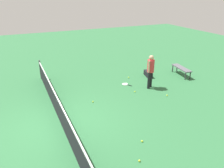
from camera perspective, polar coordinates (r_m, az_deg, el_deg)
ground_plane at (r=8.65m, az=-12.90°, el=-9.80°), size 40.00×40.00×0.00m
court_net at (r=8.40m, az=-13.20°, el=-6.92°), size 10.09×0.09×1.07m
player_near_side at (r=11.15m, az=9.85°, el=3.83°), size 0.47×0.49×1.70m
tennis_racket_near_player at (r=11.75m, az=3.47°, el=-0.05°), size 0.59×0.43×0.03m
tennis_ball_near_player at (r=9.92m, az=-4.91°, el=-4.55°), size 0.07×0.07×0.07m
tennis_ball_by_net at (r=6.87m, az=7.00°, el=-18.91°), size 0.07×0.07×0.07m
tennis_ball_midcourt at (r=10.77m, az=13.91°, el=-2.84°), size 0.07×0.07×0.07m
tennis_ball_baseline at (r=12.60m, az=4.30°, el=1.66°), size 0.07×0.07×0.07m
tennis_ball_stray_left at (r=7.59m, az=7.70°, el=-14.29°), size 0.07×0.07×0.07m
tennis_ball_stray_right at (r=10.89m, az=5.87°, el=-1.95°), size 0.07×0.07×0.07m
courtside_bench at (r=13.47m, az=17.35°, el=3.80°), size 1.54×0.60×0.48m
equipment_bag at (r=12.94m, az=9.28°, el=2.50°), size 0.84×0.46×0.28m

